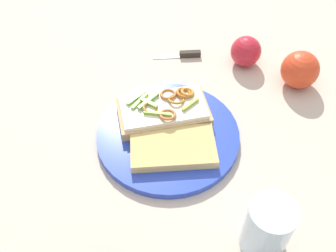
{
  "coord_description": "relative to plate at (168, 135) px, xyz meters",
  "views": [
    {
      "loc": [
        -0.35,
        -0.34,
        0.61
      ],
      "look_at": [
        0.0,
        0.0,
        0.04
      ],
      "focal_mm": 41.43,
      "sensor_mm": 36.0,
      "label": 1
    }
  ],
  "objects": [
    {
      "name": "knife",
      "position": [
        0.21,
        0.15,
        -0.0
      ],
      "size": [
        0.09,
        0.09,
        0.01
      ],
      "rotation": [
        0.0,
        0.0,
        2.41
      ],
      "color": "silver",
      "rests_on": "ground_plane"
    },
    {
      "name": "bread_slice_side",
      "position": [
        -0.02,
        -0.04,
        0.02
      ],
      "size": [
        0.18,
        0.18,
        0.02
      ],
      "primitive_type": "cube",
      "rotation": [
        0.0,
        0.0,
        5.57
      ],
      "color": "tan",
      "rests_on": "plate"
    },
    {
      "name": "plate",
      "position": [
        0.0,
        0.0,
        0.0
      ],
      "size": [
        0.28,
        0.28,
        0.02
      ],
      "primitive_type": "cylinder",
      "color": "#2943B8",
      "rests_on": "ground_plane"
    },
    {
      "name": "apple_2",
      "position": [
        0.29,
        0.03,
        0.03
      ],
      "size": [
        0.07,
        0.07,
        0.07
      ],
      "primitive_type": "sphere",
      "rotation": [
        0.0,
        0.0,
        1.59
      ],
      "color": "red",
      "rests_on": "ground_plane"
    },
    {
      "name": "sandwich",
      "position": [
        0.03,
        0.04,
        0.02
      ],
      "size": [
        0.21,
        0.18,
        0.04
      ],
      "rotation": [
        0.0,
        0.0,
        5.7
      ],
      "color": "tan",
      "rests_on": "plate"
    },
    {
      "name": "drinking_glass",
      "position": [
        -0.05,
        -0.26,
        0.05
      ],
      "size": [
        0.07,
        0.07,
        0.11
      ],
      "primitive_type": "cylinder",
      "color": "silver",
      "rests_on": "ground_plane"
    },
    {
      "name": "apple_0",
      "position": [
        0.32,
        -0.1,
        0.03
      ],
      "size": [
        0.09,
        0.09,
        0.08
      ],
      "primitive_type": "sphere",
      "rotation": [
        0.0,
        0.0,
        3.22
      ],
      "color": "red",
      "rests_on": "ground_plane"
    },
    {
      "name": "ground_plane",
      "position": [
        0.0,
        0.0,
        -0.01
      ],
      "size": [
        2.0,
        2.0,
        0.0
      ],
      "primitive_type": "plane",
      "color": "#C2B09A",
      "rests_on": "ground"
    }
  ]
}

